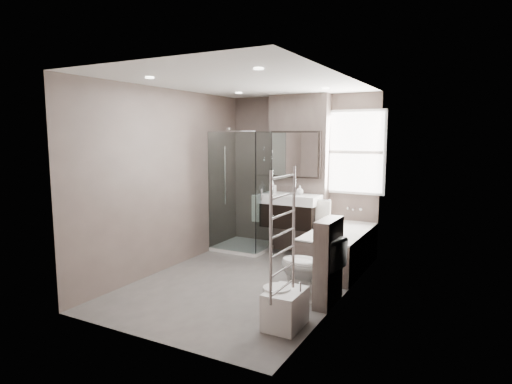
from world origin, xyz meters
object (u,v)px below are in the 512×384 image
Objects in this scene: bathtub at (339,248)px; bidet at (285,307)px; vanity at (290,210)px; toilet at (310,267)px.

bathtub reaches higher than bidet.
bidet is at bearing -87.58° from bathtub.
vanity is at bearing 160.63° from bathtub.
vanity is 0.59× the size of bathtub.
toilet is at bearing -59.36° from vanity.
vanity is 1.90× the size of bidet.
bathtub is 2.04× the size of toilet.
toilet reaches higher than bathtub.
vanity reaches higher than bidet.
vanity reaches higher than bathtub.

